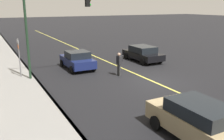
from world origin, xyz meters
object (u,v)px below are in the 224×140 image
object	(u,v)px
car_navy	(77,60)
street_sign_post	(19,55)
car_black	(143,53)
car_tan	(200,121)
pedestrian_with_backpack	(119,62)
traffic_light_mast	(52,18)

from	to	relation	value
car_navy	street_sign_post	bearing A→B (deg)	99.33
car_black	car_tan	bearing A→B (deg)	154.01
pedestrian_with_backpack	street_sign_post	bearing A→B (deg)	68.04
car_black	car_tan	world-z (taller)	car_tan
pedestrian_with_backpack	traffic_light_mast	size ratio (longest dim) A/B	0.28
pedestrian_with_backpack	traffic_light_mast	bearing A→B (deg)	66.96
car_black	pedestrian_with_backpack	size ratio (longest dim) A/B	2.48
car_black	pedestrian_with_backpack	world-z (taller)	pedestrian_with_backpack
car_black	pedestrian_with_backpack	bearing A→B (deg)	126.91
car_black	traffic_light_mast	size ratio (longest dim) A/B	0.70
traffic_light_mast	street_sign_post	xyz separation A→B (m)	(0.81, 2.25, -2.55)
car_black	traffic_light_mast	xyz separation A→B (m)	(-1.46, 8.63, 3.49)
car_tan	pedestrian_with_backpack	size ratio (longest dim) A/B	2.60
pedestrian_with_backpack	traffic_light_mast	world-z (taller)	traffic_light_mast
pedestrian_with_backpack	street_sign_post	xyz separation A→B (m)	(2.63, 6.52, 0.67)
car_black	car_navy	xyz separation A→B (m)	(0.09, 6.37, 0.00)
car_navy	street_sign_post	world-z (taller)	street_sign_post
car_tan	pedestrian_with_backpack	world-z (taller)	pedestrian_with_backpack
car_navy	traffic_light_mast	distance (m)	4.44
pedestrian_with_backpack	street_sign_post	distance (m)	7.06
car_navy	street_sign_post	size ratio (longest dim) A/B	1.34
traffic_light_mast	car_black	bearing A→B (deg)	-80.38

